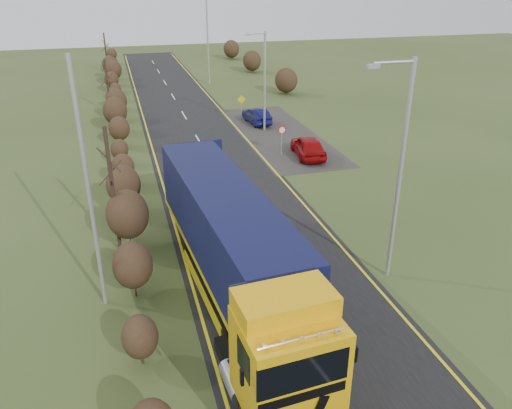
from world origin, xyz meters
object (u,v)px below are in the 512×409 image
object	(u,v)px
streetlight_near	(398,166)
speed_sign	(282,135)
car_blue_sedan	(257,116)
lorry	(233,246)
car_red_hatchback	(308,147)

from	to	relation	value
streetlight_near	speed_sign	world-z (taller)	streetlight_near
car_blue_sedan	lorry	bearing A→B (deg)	67.14
streetlight_near	speed_sign	bearing A→B (deg)	87.52
lorry	car_red_hatchback	world-z (taller)	lorry
speed_sign	streetlight_near	bearing A→B (deg)	-92.48
lorry	streetlight_near	xyz separation A→B (m)	(6.72, -0.02, 2.58)
car_blue_sedan	car_red_hatchback	bearing A→B (deg)	91.69
lorry	car_blue_sedan	size ratio (longest dim) A/B	3.98
car_blue_sedan	speed_sign	world-z (taller)	speed_sign
car_blue_sedan	speed_sign	size ratio (longest dim) A/B	1.86
car_red_hatchback	speed_sign	distance (m)	2.04
speed_sign	lorry	bearing A→B (deg)	-114.45
streetlight_near	lorry	bearing A→B (deg)	179.85
car_blue_sedan	speed_sign	bearing A→B (deg)	81.19
car_blue_sedan	speed_sign	distance (m)	8.65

